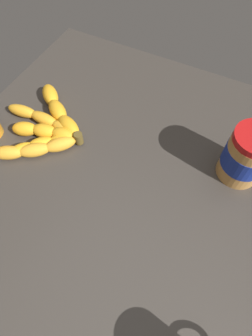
# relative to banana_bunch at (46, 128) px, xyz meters

# --- Properties ---
(ground_plane) EXTENTS (0.88, 0.79, 0.04)m
(ground_plane) POSITION_rel_banana_bunch_xyz_m (-0.24, -0.00, -0.03)
(ground_plane) COLOR #38332D
(banana_bunch) EXTENTS (0.23, 0.27, 0.04)m
(banana_bunch) POSITION_rel_banana_bunch_xyz_m (0.00, 0.00, 0.00)
(banana_bunch) COLOR gold
(banana_bunch) RESTS_ON ground_plane
(peanut_butter_jar) EXTENTS (0.09, 0.09, 0.13)m
(peanut_butter_jar) POSITION_rel_banana_bunch_xyz_m (-0.45, -0.10, 0.05)
(peanut_butter_jar) COLOR #BF8442
(peanut_butter_jar) RESTS_ON ground_plane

